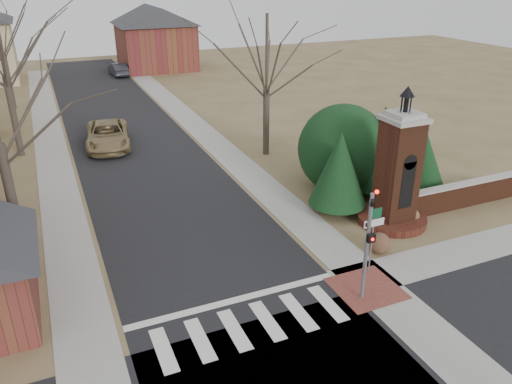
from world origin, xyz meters
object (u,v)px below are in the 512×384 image
traffic_signal_pole (368,236)px  brick_gate_monument (397,180)px  sign_post (373,228)px  pickup_truck (108,135)px  distant_car (118,69)px

traffic_signal_pole → brick_gate_monument: brick_gate_monument is taller
sign_post → pickup_truck: bearing=110.3°
traffic_signal_pole → sign_post: (1.29, 1.41, -0.64)m
traffic_signal_pole → sign_post: traffic_signal_pole is taller
brick_gate_monument → distant_car: 40.94m
traffic_signal_pole → brick_gate_monument: bearing=43.2°
sign_post → distant_car: sign_post is taller
traffic_signal_pole → sign_post: size_ratio=1.64×
pickup_truck → brick_gate_monument: bearing=-49.5°
traffic_signal_pole → distant_car: 44.95m
brick_gate_monument → distant_car: size_ratio=1.53×
sign_post → distant_car: 43.57m
traffic_signal_pole → brick_gate_monument: size_ratio=0.69×
brick_gate_monument → pickup_truck: brick_gate_monument is taller
distant_car → traffic_signal_pole: bearing=88.4°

